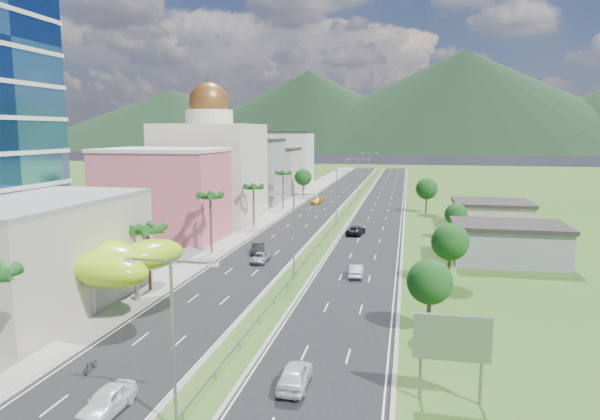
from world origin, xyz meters
The scene contains 37 objects.
ground centered at (0.00, 0.00, 0.00)m, with size 500.00×500.00×0.00m, color #2D5119.
road_left centered at (-7.50, 90.00, 0.02)m, with size 11.00×260.00×0.04m, color black.
road_right centered at (7.50, 90.00, 0.02)m, with size 11.00×260.00×0.04m, color black.
sidewalk_left centered at (-17.00, 90.00, 0.06)m, with size 7.00×260.00×0.12m, color gray.
median_guardrail centered at (0.00, 71.99, 0.62)m, with size 0.10×216.06×0.76m.
streetlight_median_a centered at (0.00, -25.00, 6.75)m, with size 6.04×0.25×11.00m.
streetlight_median_b centered at (0.00, 10.00, 6.75)m, with size 6.04×0.25×11.00m.
streetlight_median_c centered at (0.00, 50.00, 6.75)m, with size 6.04×0.25×11.00m.
streetlight_median_d centered at (0.00, 95.00, 6.75)m, with size 6.04×0.25×11.00m.
streetlight_median_e centered at (0.00, 140.00, 6.75)m, with size 6.04×0.25×11.00m.
lime_canopy centered at (-20.00, -4.00, 4.99)m, with size 18.00×15.00×7.40m.
pink_shophouse centered at (-28.00, 32.00, 7.50)m, with size 20.00×15.00×15.00m, color #D9596E.
domed_building centered at (-28.00, 55.00, 11.35)m, with size 20.00×20.00×28.70m.
midrise_grey centered at (-27.00, 80.00, 8.00)m, with size 16.00×15.00×16.00m, color gray.
midrise_beige centered at (-27.00, 102.00, 6.50)m, with size 16.00×15.00×13.00m, color #AC9E8D.
midrise_white centered at (-27.00, 125.00, 9.00)m, with size 16.00×15.00×18.00m, color silver.
billboard centered at (17.00, -18.00, 4.42)m, with size 5.20×0.35×6.20m.
shed_near centered at (28.00, 25.00, 2.50)m, with size 15.00×10.00×5.00m, color gray.
shed_far centered at (30.00, 55.00, 2.20)m, with size 14.00×12.00×4.40m, color #AC9E8D.
palm_tree_b centered at (-15.50, 2.00, 7.06)m, with size 3.60×3.60×8.10m.
palm_tree_c centered at (-15.50, 22.00, 8.50)m, with size 3.60×3.60×9.60m.
palm_tree_d centered at (-15.50, 45.00, 7.54)m, with size 3.60×3.60×8.60m.
palm_tree_e centered at (-15.50, 70.00, 8.31)m, with size 3.60×3.60×9.40m.
leafy_tree_lfar centered at (-15.50, 95.00, 5.58)m, with size 4.90×4.90×8.05m.
leafy_tree_ra centered at (16.00, -5.00, 4.78)m, with size 4.20×4.20×6.90m.
leafy_tree_rb centered at (19.00, 12.00, 5.18)m, with size 4.55×4.55×7.47m.
leafy_tree_rc centered at (22.00, 40.00, 4.37)m, with size 3.85×3.85×6.33m.
leafy_tree_rd centered at (18.00, 70.00, 5.58)m, with size 4.90×4.90×8.05m.
mountain_ridge centered at (60.00, 450.00, 0.00)m, with size 860.00×140.00×90.00m, color black, non-canonical shape.
car_white_near_left centered at (-5.25, -24.18, 0.89)m, with size 2.02×5.02×1.71m, color white.
car_dark_left centered at (-8.42, 22.84, 0.83)m, with size 1.66×4.77×1.57m, color black.
car_silver_mid_left centered at (-6.52, 17.52, 0.69)m, with size 2.15×4.67×1.30m, color #98999F.
car_yellow_far_left centered at (-9.13, 80.48, 0.79)m, with size 2.11×5.20×1.51m, color gold.
car_white_near_right centered at (6.11, -18.05, 0.92)m, with size 2.07×5.14×1.75m, color white.
car_silver_right centered at (7.63, 12.73, 0.83)m, with size 1.67×4.79×1.58m, color #B6BABF.
car_dark_far_right centered at (4.80, 40.84, 0.83)m, with size 2.63×5.70×1.58m, color black.
motorcycle centered at (-9.93, -18.80, 0.65)m, with size 0.58×1.91×1.22m, color black.
Camera 1 is at (13.76, -53.91, 18.46)m, focal length 32.00 mm.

